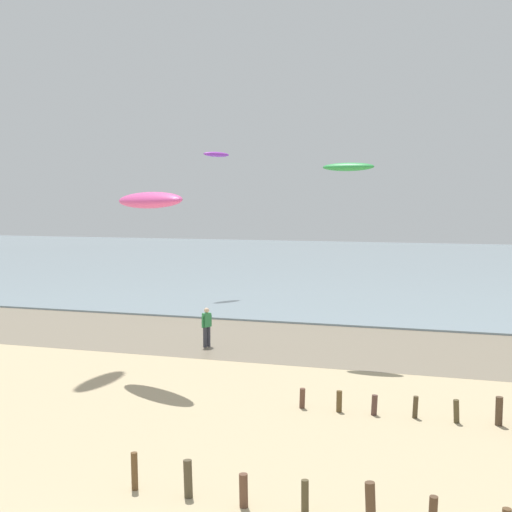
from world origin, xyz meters
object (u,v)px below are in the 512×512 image
Objects in this scene: kite_aloft_1 at (149,200)px; kite_aloft_4 at (348,167)px; kite_aloft_8 at (216,154)px; person_mid_beach at (207,326)px.

kite_aloft_4 is at bearing -110.59° from kite_aloft_1.
kite_aloft_1 is at bearing -136.56° from kite_aloft_4.
kite_aloft_4 is 19.09m from kite_aloft_8.
kite_aloft_8 is (-5.35, 15.26, 8.44)m from person_mid_beach.
kite_aloft_1 is (-0.03, -5.30, 5.43)m from person_mid_beach.
kite_aloft_1 is at bearing 45.61° from kite_aloft_8.
kite_aloft_4 is 1.01× the size of kite_aloft_8.
kite_aloft_8 is (-5.32, 20.57, 3.01)m from kite_aloft_1.
kite_aloft_1 is 8.25m from kite_aloft_4.
kite_aloft_4 reaches higher than kite_aloft_1.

